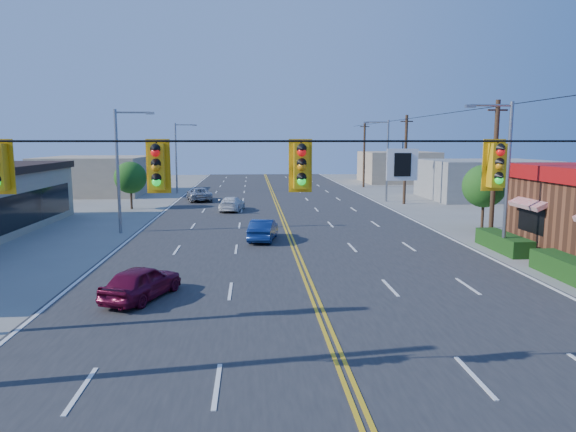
{
  "coord_description": "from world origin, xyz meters",
  "views": [
    {
      "loc": [
        -2.35,
        -11.91,
        6.01
      ],
      "look_at": [
        -0.52,
        13.91,
        2.2
      ],
      "focal_mm": 32.0,
      "sensor_mm": 36.0,
      "label": 1
    }
  ],
  "objects": [
    {
      "name": "car_silver",
      "position": [
        -7.61,
        39.52,
        0.66
      ],
      "size": [
        3.09,
        5.12,
        1.33
      ],
      "primitive_type": "imported",
      "rotation": [
        0.0,
        0.0,
        3.34
      ],
      "color": "#B1B1B6",
      "rests_on": "ground"
    },
    {
      "name": "streetlight_ne",
      "position": [
        10.79,
        38.0,
        4.51
      ],
      "size": [
        2.55,
        0.25,
        8.0
      ],
      "color": "gray",
      "rests_on": "ground"
    },
    {
      "name": "tree_kfc_rear",
      "position": [
        13.5,
        22.0,
        2.93
      ],
      "size": [
        2.94,
        2.94,
        4.41
      ],
      "color": "#47301E",
      "rests_on": "ground"
    },
    {
      "name": "road",
      "position": [
        0.0,
        20.0,
        0.03
      ],
      "size": [
        20.0,
        120.0,
        0.06
      ],
      "primitive_type": "cube",
      "color": "#2D2D30",
      "rests_on": "ground"
    },
    {
      "name": "streetlight_se",
      "position": [
        10.79,
        14.0,
        4.51
      ],
      "size": [
        2.55,
        0.25,
        8.0
      ],
      "color": "gray",
      "rests_on": "ground"
    },
    {
      "name": "bld_east_far",
      "position": [
        19.0,
        62.0,
        2.2
      ],
      "size": [
        10.0,
        10.0,
        4.4
      ],
      "primitive_type": "cube",
      "color": "tan",
      "rests_on": "ground"
    },
    {
      "name": "car_blue",
      "position": [
        -1.7,
        18.55,
        0.64
      ],
      "size": [
        1.99,
        4.06,
        1.28
      ],
      "primitive_type": "imported",
      "rotation": [
        0.0,
        0.0,
        2.97
      ],
      "color": "navy",
      "rests_on": "ground"
    },
    {
      "name": "streetlight_nw",
      "position": [
        -10.79,
        48.0,
        4.51
      ],
      "size": [
        2.55,
        0.25,
        8.0
      ],
      "color": "gray",
      "rests_on": "ground"
    },
    {
      "name": "utility_pole_mid",
      "position": [
        12.2,
        36.0,
        4.2
      ],
      "size": [
        0.28,
        0.28,
        8.4
      ],
      "primitive_type": "cylinder",
      "color": "#47301E",
      "rests_on": "ground"
    },
    {
      "name": "bld_west_far",
      "position": [
        -20.0,
        48.0,
        2.1
      ],
      "size": [
        11.0,
        12.0,
        4.2
      ],
      "primitive_type": "cube",
      "color": "tan",
      "rests_on": "ground"
    },
    {
      "name": "car_white",
      "position": [
        -4.08,
        31.91,
        0.6
      ],
      "size": [
        2.35,
        4.37,
        1.2
      ],
      "primitive_type": "imported",
      "rotation": [
        0.0,
        0.0,
        2.98
      ],
      "color": "white",
      "rests_on": "ground"
    },
    {
      "name": "signal_span",
      "position": [
        -0.12,
        0.0,
        4.89
      ],
      "size": [
        24.32,
        0.34,
        9.0
      ],
      "color": "#47301E",
      "rests_on": "ground"
    },
    {
      "name": "tree_west",
      "position": [
        -13.0,
        34.0,
        2.79
      ],
      "size": [
        2.8,
        2.8,
        4.2
      ],
      "color": "#47301E",
      "rests_on": "ground"
    },
    {
      "name": "streetlight_sw",
      "position": [
        -10.79,
        22.0,
        4.51
      ],
      "size": [
        2.55,
        0.25,
        8.0
      ],
      "color": "gray",
      "rests_on": "ground"
    },
    {
      "name": "utility_pole_far",
      "position": [
        12.2,
        54.0,
        4.2
      ],
      "size": [
        0.28,
        0.28,
        8.4
      ],
      "primitive_type": "cylinder",
      "color": "#47301E",
      "rests_on": "ground"
    },
    {
      "name": "ground",
      "position": [
        0.0,
        0.0,
        0.0
      ],
      "size": [
        160.0,
        160.0,
        0.0
      ],
      "primitive_type": "plane",
      "color": "gray",
      "rests_on": "ground"
    },
    {
      "name": "utility_pole_near",
      "position": [
        12.2,
        18.0,
        4.2
      ],
      "size": [
        0.28,
        0.28,
        8.4
      ],
      "primitive_type": "cylinder",
      "color": "#47301E",
      "rests_on": "ground"
    },
    {
      "name": "car_magenta",
      "position": [
        -6.56,
        7.28,
        0.65
      ],
      "size": [
        2.85,
        4.09,
        1.29
      ],
      "primitive_type": "imported",
      "rotation": [
        0.0,
        0.0,
        2.75
      ],
      "color": "maroon",
      "rests_on": "ground"
    },
    {
      "name": "bld_east_mid",
      "position": [
        22.0,
        40.0,
        2.0
      ],
      "size": [
        12.0,
        10.0,
        4.0
      ],
      "primitive_type": "cube",
      "color": "gray",
      "rests_on": "ground"
    }
  ]
}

